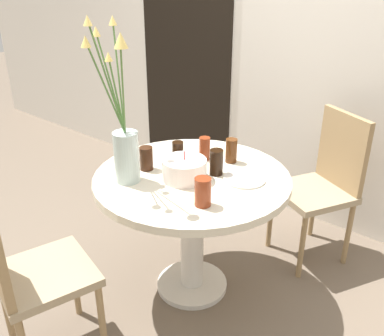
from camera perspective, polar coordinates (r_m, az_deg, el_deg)
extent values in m
plane|color=#6B5B4C|center=(2.60, 0.00, -15.40)|extent=(16.00, 16.00, 0.00)
cube|color=silver|center=(3.00, 15.25, 16.95)|extent=(8.00, 0.05, 2.60)
cube|color=black|center=(3.57, -0.89, 14.52)|extent=(0.90, 0.01, 2.05)
cylinder|color=beige|center=(2.20, 0.00, -1.41)|extent=(1.01, 1.01, 0.04)
cylinder|color=silver|center=(2.38, 0.00, -8.88)|extent=(0.13, 0.13, 0.65)
cylinder|color=silver|center=(2.59, 0.00, -15.15)|extent=(0.40, 0.40, 0.03)
cube|color=#9E896B|center=(2.69, 15.78, -3.21)|extent=(0.54, 0.54, 0.04)
cube|color=#997A51|center=(2.70, 19.46, 2.24)|extent=(0.35, 0.21, 0.46)
cylinder|color=#997A51|center=(2.84, 10.40, -6.57)|extent=(0.03, 0.03, 0.43)
cylinder|color=#997A51|center=(2.61, 14.44, -10.12)|extent=(0.03, 0.03, 0.43)
cylinder|color=#997A51|center=(3.02, 15.88, -5.10)|extent=(0.03, 0.03, 0.43)
cylinder|color=#997A51|center=(2.80, 20.10, -8.24)|extent=(0.03, 0.03, 0.43)
cube|color=#9E896B|center=(2.07, -18.94, -13.30)|extent=(0.49, 0.49, 0.04)
cylinder|color=#997A51|center=(2.13, -11.97, -19.39)|extent=(0.03, 0.03, 0.43)
cylinder|color=#997A51|center=(2.37, -15.38, -14.32)|extent=(0.03, 0.03, 0.43)
cylinder|color=#997A51|center=(2.32, -23.54, -16.73)|extent=(0.03, 0.03, 0.43)
cylinder|color=white|center=(2.13, -0.99, -0.21)|extent=(0.22, 0.22, 0.11)
cylinder|color=#E54C4C|center=(2.10, -1.00, 1.67)|extent=(0.01, 0.01, 0.04)
cylinder|color=#B2C6C1|center=(2.11, -8.71, 1.45)|extent=(0.12, 0.12, 0.26)
cylinder|color=#4C7538|center=(1.90, -9.19, 10.13)|extent=(0.15, 0.13, 0.46)
cone|color=#EFCC66|center=(1.76, -9.49, 16.47)|extent=(0.06, 0.06, 0.06)
cylinder|color=#4C7538|center=(2.02, -9.98, 9.45)|extent=(0.05, 0.03, 0.35)
cone|color=#EFCC66|center=(1.99, -11.09, 14.37)|extent=(0.04, 0.04, 0.04)
cylinder|color=#4C7538|center=(2.06, -9.73, 11.81)|extent=(0.13, 0.09, 0.49)
cone|color=#EFCC66|center=(2.10, -10.55, 18.80)|extent=(0.04, 0.04, 0.04)
cylinder|color=#4C7538|center=(1.96, -11.32, 10.13)|extent=(0.04, 0.16, 0.44)
cone|color=#EFCC66|center=(1.88, -14.02, 16.07)|extent=(0.04, 0.04, 0.05)
cylinder|color=#4C7538|center=(2.05, -10.78, 11.04)|extent=(0.16, 0.01, 0.45)
cone|color=#EFCC66|center=(2.07, -12.70, 17.36)|extent=(0.04, 0.04, 0.04)
cylinder|color=#4C7538|center=(1.94, -11.17, 11.28)|extent=(0.01, 0.16, 0.52)
cone|color=#EFCC66|center=(1.85, -13.77, 18.59)|extent=(0.04, 0.04, 0.04)
cylinder|color=silver|center=(2.16, 7.00, -1.48)|extent=(0.21, 0.21, 0.01)
cylinder|color=black|center=(2.27, -1.90, 1.90)|extent=(0.06, 0.06, 0.14)
cylinder|color=maroon|center=(1.89, 1.46, -3.20)|extent=(0.08, 0.08, 0.13)
cylinder|color=#51280F|center=(2.33, 5.26, 2.33)|extent=(0.06, 0.06, 0.13)
cylinder|color=black|center=(2.18, 3.27, 0.78)|extent=(0.07, 0.07, 0.13)
cylinder|color=#33190C|center=(2.24, -6.11, 1.28)|extent=(0.07, 0.07, 0.12)
cylinder|color=maroon|center=(2.35, 1.69, 2.62)|extent=(0.06, 0.06, 0.13)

